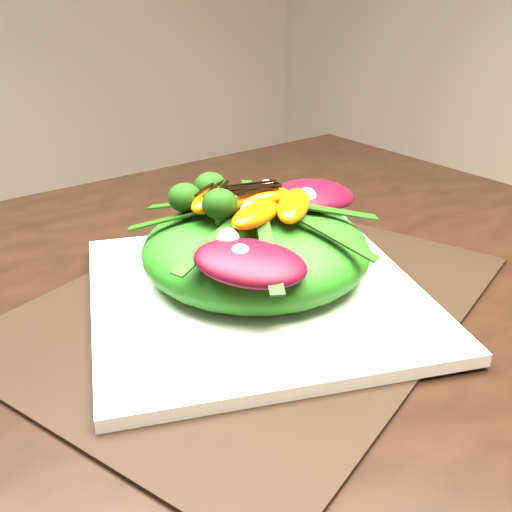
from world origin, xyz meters
TOP-DOWN VIEW (x-y plane):
  - placemat at (0.31, 0.03)m, footprint 0.52×0.45m
  - plate_base at (0.31, 0.03)m, footprint 0.38×0.38m
  - salad_bowl at (0.31, 0.03)m, footprint 0.25×0.25m
  - lettuce_mound at (0.31, 0.03)m, footprint 0.26×0.26m
  - radicchio_leaf at (0.38, 0.03)m, footprint 0.09×0.06m
  - orange_segment at (0.29, 0.05)m, footprint 0.07×0.03m
  - broccoli_floret at (0.25, 0.07)m, footprint 0.05×0.05m
  - macadamia_nut at (0.35, -0.02)m, footprint 0.02×0.02m
  - balsamic_drizzle at (0.29, 0.05)m, footprint 0.05×0.01m

SIDE VIEW (x-z plane):
  - placemat at x=0.31m, z-range 0.75..0.75m
  - plate_base at x=0.31m, z-range 0.75..0.76m
  - salad_bowl at x=0.31m, z-range 0.76..0.78m
  - lettuce_mound at x=0.31m, z-range 0.77..0.84m
  - radicchio_leaf at x=0.38m, z-range 0.83..0.85m
  - macadamia_nut at x=0.35m, z-range 0.83..0.85m
  - orange_segment at x=0.29m, z-range 0.84..0.85m
  - broccoli_floret at x=0.25m, z-range 0.83..0.87m
  - balsamic_drizzle at x=0.29m, z-range 0.85..0.86m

